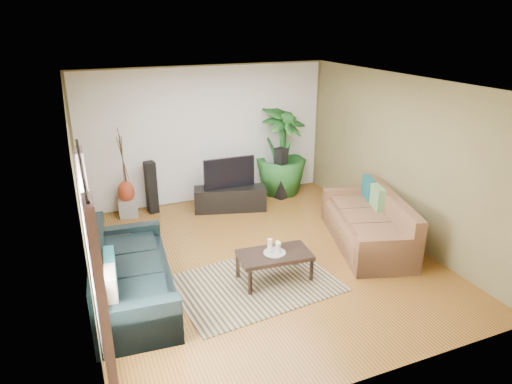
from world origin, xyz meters
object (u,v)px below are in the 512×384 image
vase (126,192)px  side_table (114,251)px  sofa_left (132,271)px  tv_stand (230,199)px  television (229,173)px  sofa_right (367,220)px  potted_plant (281,151)px  coffee_table (274,266)px  pedestal (128,208)px  speaker_right (281,174)px  speaker_left (151,187)px

vase → side_table: bearing=-103.5°
sofa_left → side_table: size_ratio=4.38×
tv_stand → television: bearing=105.7°
sofa_right → potted_plant: size_ratio=1.15×
coffee_table → television: (0.26, 2.66, 0.55)m
sofa_left → side_table: sofa_left is taller
sofa_left → side_table: 1.00m
pedestal → sofa_left: bearing=-96.3°
speaker_right → coffee_table: bearing=-135.5°
sofa_left → pedestal: bearing=-1.7°
television → pedestal: size_ratio=3.03×
tv_stand → vase: bearing=-178.3°
sofa_right → television: bearing=-127.6°
coffee_table → speaker_right: speaker_right is taller
sofa_right → coffee_table: sofa_right is taller
television → side_table: television is taller
coffee_table → speaker_left: bearing=115.5°
vase → speaker_left: bearing=0.0°
television → pedestal: 2.03m
tv_stand → vase: (-1.89, 0.47, 0.26)m
speaker_left → vase: (-0.47, 0.00, -0.02)m
sofa_left → vase: sofa_left is taller
coffee_table → pedestal: 3.51m
speaker_left → vase: bearing=170.5°
coffee_table → speaker_left: (-1.16, 3.11, 0.30)m
speaker_left → potted_plant: size_ratio=0.54×
tv_stand → pedestal: size_ratio=4.14×
side_table → speaker_right: bearing=24.1°
potted_plant → pedestal: bearing=180.0°
tv_stand → speaker_left: 1.52m
sofa_right → potted_plant: (-0.29, 2.68, 0.51)m
speaker_left → tv_stand: bearing=-27.8°
television → potted_plant: size_ratio=0.54×
tv_stand → speaker_right: 1.23m
speaker_left → pedestal: 0.58m
potted_plant → pedestal: (-3.20, 0.00, -0.77)m
coffee_table → potted_plant: bearing=68.2°
potted_plant → sofa_left: bearing=-141.1°
tv_stand → vase: vase is taller
speaker_left → vase: size_ratio=2.38×
sofa_left → tv_stand: bearing=-38.3°
tv_stand → potted_plant: size_ratio=0.74×
sofa_left → pedestal: (0.31, 2.83, -0.26)m
sofa_left → speaker_right: speaker_right is taller
potted_plant → vase: potted_plant is taller
speaker_left → speaker_right: bearing=-15.8°
sofa_right → potted_plant: 2.74m
vase → speaker_right: bearing=-5.4°
sofa_right → tv_stand: sofa_right is taller
speaker_right → vase: (-3.06, 0.29, -0.05)m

